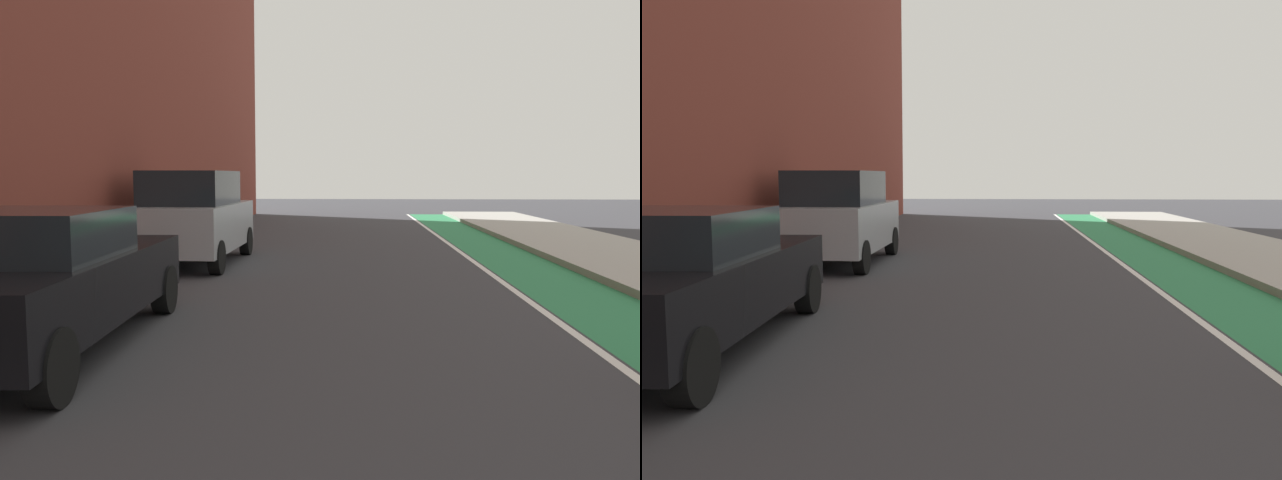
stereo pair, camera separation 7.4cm
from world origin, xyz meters
TOP-DOWN VIEW (x-y plane):
  - ground_plane at (0.00, 14.33)m, footprint 80.66×80.66m
  - bike_lane_paint at (3.60, 16.33)m, footprint 1.60×36.67m
  - lane_divider_stripe at (2.70, 16.33)m, footprint 0.12×36.67m
  - parked_sedan_black at (-3.34, 10.10)m, footprint 2.11×4.76m
  - parked_suv_silver at (-3.35, 16.92)m, footprint 1.91×4.23m

SIDE VIEW (x-z plane):
  - ground_plane at x=0.00m, z-range 0.00..0.00m
  - bike_lane_paint at x=3.60m, z-range 0.00..0.00m
  - lane_divider_stripe at x=2.70m, z-range 0.00..0.00m
  - parked_sedan_black at x=-3.34m, z-range 0.02..1.55m
  - parked_suv_silver at x=-3.35m, z-range 0.02..2.00m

